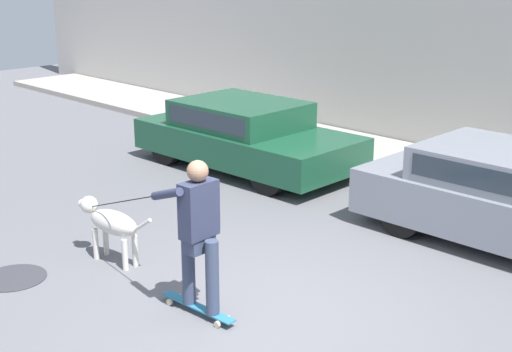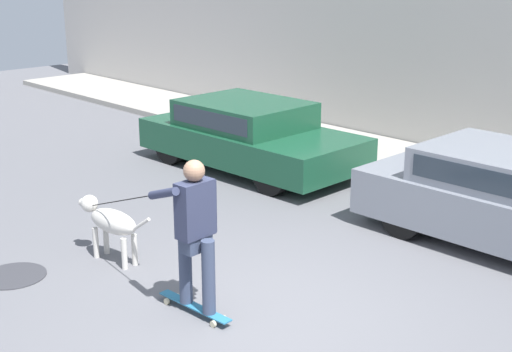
% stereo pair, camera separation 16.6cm
% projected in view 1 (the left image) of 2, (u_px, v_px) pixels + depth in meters
% --- Properties ---
extents(ground_plane, '(36.00, 36.00, 0.00)m').
position_uv_depth(ground_plane, '(258.00, 320.00, 7.32)').
color(ground_plane, slate).
extents(parked_car_0, '(4.09, 1.93, 1.19)m').
position_uv_depth(parked_car_0, '(245.00, 136.00, 12.47)').
color(parked_car_0, black).
rests_on(parked_car_0, ground_plane).
extents(dog, '(1.27, 0.37, 0.76)m').
position_uv_depth(dog, '(111.00, 222.00, 8.61)').
color(dog, beige).
rests_on(dog, ground_plane).
extents(skateboarder, '(2.67, 0.57, 1.68)m').
position_uv_depth(skateboarder, '(198.00, 229.00, 7.16)').
color(skateboarder, beige).
rests_on(skateboarder, ground_plane).
extents(manhole_cover, '(0.76, 0.76, 0.01)m').
position_uv_depth(manhole_cover, '(14.00, 278.00, 8.28)').
color(manhole_cover, '#38383D').
rests_on(manhole_cover, ground_plane).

